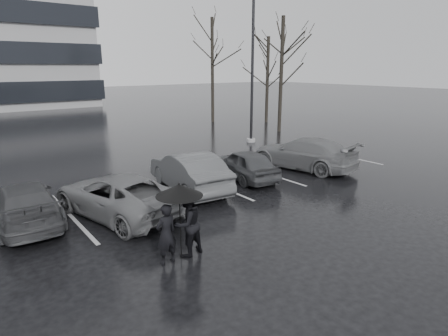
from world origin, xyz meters
name	(u,v)px	position (x,y,z in m)	size (l,w,h in m)	color
ground	(241,205)	(0.00, 0.00, 0.00)	(160.00, 160.00, 0.00)	black
car_main	(245,164)	(2.12, 2.32, 0.64)	(1.50, 3.73, 1.27)	black
car_west_a	(189,171)	(-0.55, 2.50, 0.74)	(1.57, 4.50, 1.48)	#2C2C2F
car_west_b	(117,195)	(-3.72, 1.74, 0.67)	(2.21, 4.80, 1.33)	#474749
car_west_c	(24,204)	(-6.23, 2.78, 0.63)	(1.76, 4.34, 1.26)	black
car_east	(303,153)	(5.38, 1.95, 0.73)	(2.04, 5.01, 1.45)	#474749
pedestrian_left	(166,234)	(-3.99, -1.95, 0.76)	(0.55, 0.36, 1.52)	black
pedestrian_right	(187,223)	(-3.36, -1.90, 0.85)	(0.83, 0.65, 1.70)	black
umbrella	(179,190)	(-3.57, -1.91, 1.77)	(1.15, 1.15, 1.95)	black
lamp_post	(252,70)	(7.66, 8.21, 4.44)	(0.53, 0.53, 9.70)	gray
stall_stripes	(184,191)	(-0.80, 2.50, 0.00)	(19.72, 5.00, 0.00)	#ACACAF
tree_east	(281,76)	(12.00, 10.00, 4.00)	(0.26, 0.26, 8.00)	black
tree_ne	(267,80)	(14.50, 14.00, 3.50)	(0.26, 0.26, 7.00)	black
tree_north	(212,71)	(11.00, 17.00, 4.25)	(0.26, 0.26, 8.50)	black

